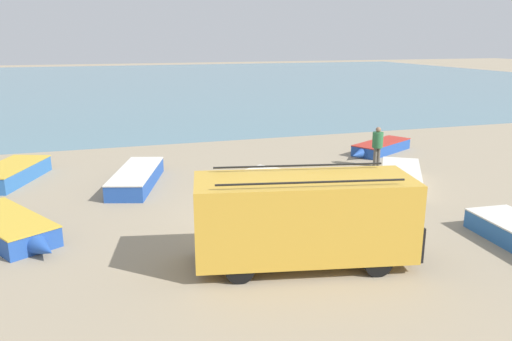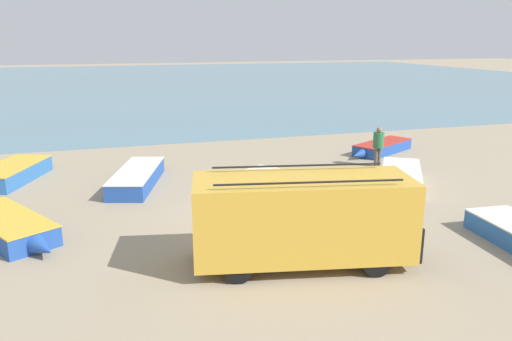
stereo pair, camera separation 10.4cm
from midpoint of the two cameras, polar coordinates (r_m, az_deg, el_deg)
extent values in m
plane|color=gray|center=(15.89, 1.89, -5.21)|extent=(200.00, 200.00, 0.00)
cube|color=slate|center=(66.50, -13.03, 9.86)|extent=(120.00, 80.00, 0.01)
cube|color=gold|center=(12.29, 5.55, -5.24)|extent=(5.56, 2.96, 1.93)
cube|color=black|center=(13.25, 17.05, -6.79)|extent=(0.45, 1.78, 0.87)
cube|color=#1E232D|center=(12.86, 17.10, -2.22)|extent=(0.40, 1.70, 0.62)
cylinder|color=black|center=(13.77, 11.51, -7.25)|extent=(0.71, 0.35, 0.68)
cylinder|color=black|center=(12.30, 13.83, -10.18)|extent=(0.71, 0.35, 0.68)
cylinder|color=black|center=(13.21, -2.32, -7.93)|extent=(0.71, 0.35, 0.68)
cylinder|color=black|center=(11.67, -1.80, -11.16)|extent=(0.71, 0.35, 0.68)
cylinder|color=black|center=(12.68, 5.01, 0.56)|extent=(4.25, 0.90, 0.05)
cylinder|color=black|center=(11.24, 6.43, -1.37)|extent=(4.25, 0.90, 0.05)
cube|color=#234CA3|center=(15.91, -26.40, -5.75)|extent=(3.11, 3.91, 0.55)
cone|color=#234CA3|center=(13.94, -22.90, -8.20)|extent=(0.87, 0.97, 0.52)
cube|color=gold|center=(15.84, -26.48, -5.04)|extent=(1.23, 0.84, 0.05)
cube|color=gold|center=(15.82, -26.52, -4.75)|extent=(3.14, 3.95, 0.04)
cube|color=#234CA3|center=(19.55, -13.29, -0.84)|extent=(2.50, 4.46, 0.58)
cone|color=#234CA3|center=(22.01, -11.84, 0.99)|extent=(0.79, 1.05, 0.55)
cube|color=silver|center=(19.49, -13.33, -0.21)|extent=(1.24, 0.55, 0.05)
cube|color=silver|center=(19.47, -13.35, 0.03)|extent=(2.53, 4.50, 0.04)
cube|color=#ADA89E|center=(19.89, 16.40, -0.77)|extent=(3.20, 3.92, 0.59)
cone|color=#ADA89E|center=(22.11, 16.34, 0.79)|extent=(0.92, 1.00, 0.56)
cube|color=silver|center=(19.83, 16.45, -0.12)|extent=(1.19, 0.86, 0.05)
cube|color=silver|center=(19.81, 16.47, 0.11)|extent=(3.23, 3.96, 0.04)
cube|color=#2D66AD|center=(21.82, -26.03, -0.31)|extent=(2.78, 3.98, 0.60)
cube|color=gold|center=(21.77, -26.10, 0.28)|extent=(1.44, 0.70, 0.05)
cube|color=gold|center=(21.75, -26.13, 0.50)|extent=(2.80, 4.02, 0.04)
cube|color=#2D66AD|center=(18.05, 3.45, -1.66)|extent=(3.08, 3.51, 0.65)
cone|color=#2D66AD|center=(19.19, -1.49, -0.63)|extent=(0.92, 0.94, 0.61)
cube|color=silver|center=(17.98, 3.47, -0.87)|extent=(1.20, 0.94, 0.05)
cube|color=silver|center=(17.95, 3.47, -0.61)|extent=(3.11, 3.54, 0.04)
cube|color=#234CA3|center=(25.32, 14.37, 2.56)|extent=(3.68, 2.76, 0.49)
cone|color=#234CA3|center=(23.52, 11.73, 1.78)|extent=(0.90, 0.78, 0.46)
cube|color=#B22D23|center=(25.29, 14.40, 2.96)|extent=(0.71, 1.08, 0.05)
cube|color=#B22D23|center=(25.27, 14.41, 3.14)|extent=(3.72, 2.79, 0.04)
cylinder|color=#5B564C|center=(22.37, 13.67, 1.48)|extent=(0.16, 0.16, 0.85)
cylinder|color=#5B564C|center=(22.49, 14.01, 1.52)|extent=(0.16, 0.16, 0.85)
cylinder|color=#2D6B3D|center=(22.27, 13.96, 3.40)|extent=(0.46, 0.46, 0.67)
sphere|color=#8C664C|center=(22.19, 14.03, 4.54)|extent=(0.23, 0.23, 0.23)
camera|label=1|loc=(0.05, -89.83, 0.05)|focal=35.00mm
camera|label=2|loc=(0.05, 90.17, -0.05)|focal=35.00mm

